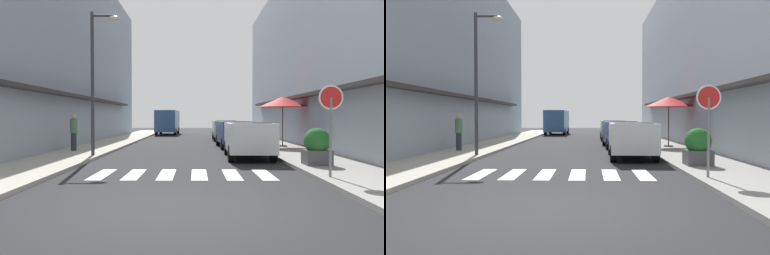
{
  "view_description": "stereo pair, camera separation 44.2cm",
  "coord_description": "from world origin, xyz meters",
  "views": [
    {
      "loc": [
        0.37,
        -7.05,
        1.68
      ],
      "look_at": [
        0.17,
        15.16,
        1.1
      ],
      "focal_mm": 36.58,
      "sensor_mm": 36.0,
      "label": 1
    },
    {
      "loc": [
        0.81,
        -7.05,
        1.68
      ],
      "look_at": [
        0.17,
        15.16,
        1.1
      ],
      "focal_mm": 36.58,
      "sensor_mm": 36.0,
      "label": 2
    }
  ],
  "objects": [
    {
      "name": "parked_car_near",
      "position": [
        2.53,
        9.01,
        0.92
      ],
      "size": [
        1.9,
        4.47,
        1.47
      ],
      "color": "silver",
      "rests_on": "ground_plane"
    },
    {
      "name": "sidewalk_left",
      "position": [
        -4.9,
        14.75,
        0.06
      ],
      "size": [
        2.63,
        51.63,
        0.12
      ],
      "primitive_type": "cube",
      "color": "#ADA899",
      "rests_on": "ground_plane"
    },
    {
      "name": "cafe_umbrella",
      "position": [
        5.05,
        13.96,
        2.51
      ],
      "size": [
        2.59,
        2.59,
        2.68
      ],
      "color": "#262626",
      "rests_on": "sidewalk_right"
    },
    {
      "name": "round_street_sign",
      "position": [
        3.9,
        3.19,
        1.96
      ],
      "size": [
        0.65,
        0.07,
        2.41
      ],
      "color": "slate",
      "rests_on": "sidewalk_right"
    },
    {
      "name": "crosswalk",
      "position": [
        -0.0,
        4.33,
        0.01
      ],
      "size": [
        5.2,
        2.2,
        0.01
      ],
      "color": "silver",
      "rests_on": "ground_plane"
    },
    {
      "name": "pedestrian_walking_near",
      "position": [
        -5.36,
        11.21,
        1.02
      ],
      "size": [
        0.34,
        0.34,
        1.71
      ],
      "rotation": [
        0.0,
        0.0,
        2.73
      ],
      "color": "#282B33",
      "rests_on": "sidewalk_left"
    },
    {
      "name": "sidewalk_right",
      "position": [
        4.9,
        14.75,
        0.06
      ],
      "size": [
        2.63,
        51.63,
        0.12
      ],
      "primitive_type": "cube",
      "color": "gray",
      "rests_on": "ground_plane"
    },
    {
      "name": "parked_car_far",
      "position": [
        2.53,
        21.55,
        0.92
      ],
      "size": [
        1.84,
        4.26,
        1.47
      ],
      "color": "silver",
      "rests_on": "ground_plane"
    },
    {
      "name": "delivery_van",
      "position": [
        -2.38,
        31.36,
        1.41
      ],
      "size": [
        2.14,
        5.46,
        2.37
      ],
      "color": "#33598C",
      "rests_on": "ground_plane"
    },
    {
      "name": "parked_car_mid",
      "position": [
        2.53,
        14.56,
        0.92
      ],
      "size": [
        1.92,
        4.52,
        1.47
      ],
      "color": "navy",
      "rests_on": "ground_plane"
    },
    {
      "name": "ground_plane",
      "position": [
        0.0,
        14.75,
        0.0
      ],
      "size": [
        81.13,
        81.13,
        0.0
      ],
      "primitive_type": "plane",
      "color": "#232326"
    },
    {
      "name": "planter_corner",
      "position": [
        4.37,
        5.83,
        0.72
      ],
      "size": [
        0.86,
        0.86,
        1.22
      ],
      "color": "#4C4C4C",
      "rests_on": "sidewalk_right"
    },
    {
      "name": "street_lamp",
      "position": [
        -3.71,
        9.04,
        3.68
      ],
      "size": [
        1.19,
        0.28,
        5.88
      ],
      "color": "#38383D",
      "rests_on": "sidewalk_left"
    },
    {
      "name": "building_row_left",
      "position": [
        -8.71,
        15.6,
        5.81
      ],
      "size": [
        5.5,
        35.19,
        11.63
      ],
      "color": "#939EA8",
      "rests_on": "ground_plane"
    },
    {
      "name": "building_row_right",
      "position": [
        8.71,
        15.6,
        5.56
      ],
      "size": [
        5.5,
        35.19,
        11.13
      ],
      "color": "#939EA8",
      "rests_on": "ground_plane"
    }
  ]
}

